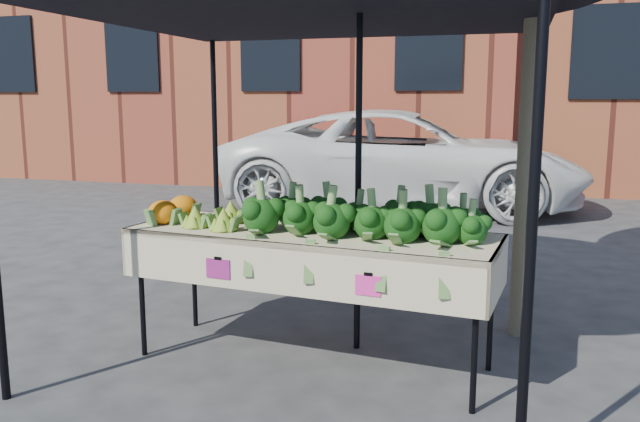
# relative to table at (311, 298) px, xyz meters

# --- Properties ---
(ground) EXTENTS (90.00, 90.00, 0.00)m
(ground) POSITION_rel_table_xyz_m (0.20, -0.01, -0.45)
(ground) COLOR #2B2B2E
(table) EXTENTS (2.47, 1.03, 0.90)m
(table) POSITION_rel_table_xyz_m (0.00, 0.00, 0.00)
(table) COLOR beige
(table) RESTS_ON ground
(canopy) EXTENTS (3.16, 3.16, 2.74)m
(canopy) POSITION_rel_table_xyz_m (-0.12, 0.42, 0.92)
(canopy) COLOR black
(canopy) RESTS_ON ground
(broccoli_heap) EXTENTS (1.56, 0.59, 0.29)m
(broccoli_heap) POSITION_rel_table_xyz_m (0.36, 0.03, 0.59)
(broccoli_heap) COLOR #11340E
(broccoli_heap) RESTS_ON table
(romanesco_cluster) EXTENTS (0.45, 0.49, 0.22)m
(romanesco_cluster) POSITION_rel_table_xyz_m (-0.67, -0.01, 0.56)
(romanesco_cluster) COLOR #97C037
(romanesco_cluster) RESTS_ON table
(cauliflower_pair) EXTENTS (0.25, 0.45, 0.20)m
(cauliflower_pair) POSITION_rel_table_xyz_m (-1.04, 0.07, 0.55)
(cauliflower_pair) COLOR orange
(cauliflower_pair) RESTS_ON table
(vehicle) EXTENTS (1.87, 2.79, 5.70)m
(vehicle) POSITION_rel_table_xyz_m (-0.46, 6.40, 2.40)
(vehicle) COLOR white
(vehicle) RESTS_ON ground
(street_tree) EXTENTS (2.32, 2.32, 4.57)m
(street_tree) POSITION_rel_table_xyz_m (1.34, 0.96, 1.84)
(street_tree) COLOR #1E4C14
(street_tree) RESTS_ON ground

